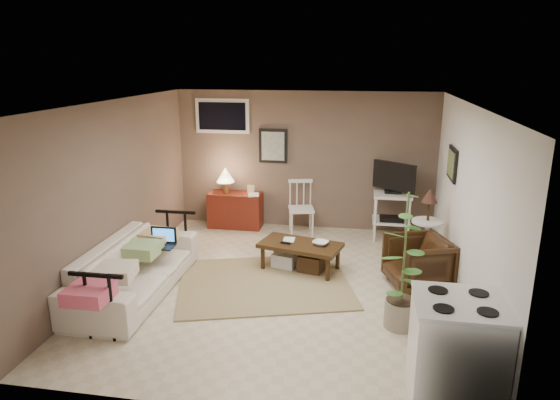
% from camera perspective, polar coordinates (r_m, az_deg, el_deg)
% --- Properties ---
extents(floor, '(5.00, 5.00, 0.00)m').
position_cam_1_polar(floor, '(6.74, 0.05, -9.74)').
color(floor, '#C1B293').
rests_on(floor, ground).
extents(art_back, '(0.50, 0.03, 0.60)m').
position_cam_1_polar(art_back, '(8.74, -0.79, 6.20)').
color(art_back, black).
extents(art_right, '(0.03, 0.60, 0.45)m').
position_cam_1_polar(art_right, '(7.28, 19.08, 3.95)').
color(art_right, black).
extents(window, '(0.96, 0.03, 0.60)m').
position_cam_1_polar(window, '(8.88, -6.60, 9.50)').
color(window, silver).
extents(rug, '(2.66, 2.36, 0.02)m').
position_cam_1_polar(rug, '(6.79, -1.81, -9.46)').
color(rug, '#927C55').
rests_on(rug, floor).
extents(coffee_table, '(1.24, 0.85, 0.43)m').
position_cam_1_polar(coffee_table, '(7.12, 2.27, -6.22)').
color(coffee_table, '#31200D').
rests_on(coffee_table, floor).
extents(sofa, '(0.67, 2.30, 0.90)m').
position_cam_1_polar(sofa, '(6.64, -16.32, -6.58)').
color(sofa, beige).
rests_on(sofa, floor).
extents(sofa_pillows, '(0.44, 2.19, 0.15)m').
position_cam_1_polar(sofa_pillows, '(6.36, -16.97, -6.65)').
color(sofa_pillows, beige).
rests_on(sofa_pillows, sofa).
extents(sofa_end_rails, '(0.62, 2.30, 0.77)m').
position_cam_1_polar(sofa_end_rails, '(6.61, -15.23, -7.20)').
color(sofa_end_rails, black).
rests_on(sofa_end_rails, floor).
extents(laptop, '(0.35, 0.26, 0.24)m').
position_cam_1_polar(laptop, '(6.84, -13.31, -4.52)').
color(laptop, black).
rests_on(laptop, sofa).
extents(red_console, '(0.94, 0.42, 1.08)m').
position_cam_1_polar(red_console, '(8.92, -5.21, -0.76)').
color(red_console, maroon).
rests_on(red_console, floor).
extents(spindle_chair, '(0.50, 0.50, 0.92)m').
position_cam_1_polar(spindle_chair, '(8.55, 2.43, -1.05)').
color(spindle_chair, silver).
rests_on(spindle_chair, floor).
extents(tv_stand, '(0.66, 0.50, 1.30)m').
position_cam_1_polar(tv_stand, '(8.42, 12.73, 0.12)').
color(tv_stand, silver).
rests_on(tv_stand, floor).
extents(side_table, '(0.44, 0.44, 1.18)m').
position_cam_1_polar(side_table, '(7.35, 16.54, -2.12)').
color(side_table, silver).
rests_on(side_table, floor).
extents(armchair, '(0.89, 0.92, 0.75)m').
position_cam_1_polar(armchair, '(6.80, 15.48, -6.66)').
color(armchair, '#311E0D').
rests_on(armchair, floor).
extents(potted_plant, '(0.40, 0.40, 1.59)m').
position_cam_1_polar(potted_plant, '(5.60, 14.03, -6.27)').
color(potted_plant, gray).
rests_on(potted_plant, floor).
extents(stove, '(0.76, 0.70, 0.99)m').
position_cam_1_polar(stove, '(4.70, 19.48, -16.15)').
color(stove, white).
rests_on(stove, floor).
extents(bowl, '(0.22, 0.12, 0.22)m').
position_cam_1_polar(bowl, '(6.99, 4.67, -4.30)').
color(bowl, '#31200D').
rests_on(bowl, coffee_table).
extents(book_table, '(0.16, 0.02, 0.22)m').
position_cam_1_polar(book_table, '(7.14, 0.38, -3.79)').
color(book_table, '#31200D').
rests_on(book_table, coffee_table).
extents(book_console, '(0.18, 0.06, 0.25)m').
position_cam_1_polar(book_console, '(8.63, -3.65, 1.28)').
color(book_console, '#31200D').
rests_on(book_console, red_console).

